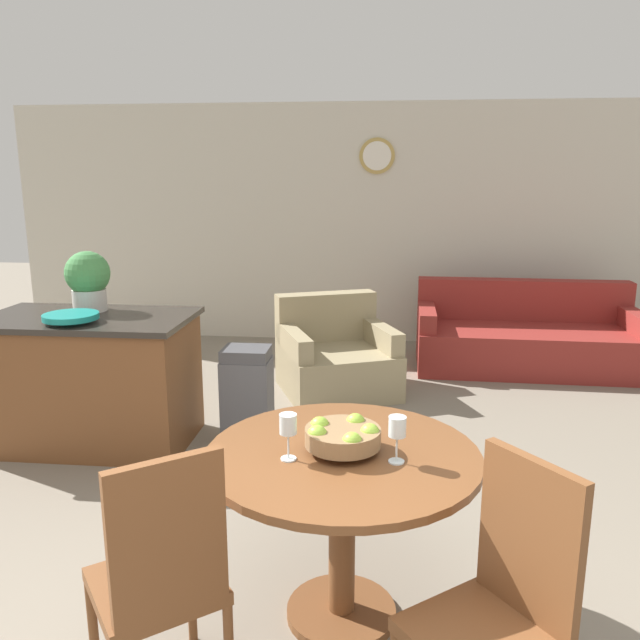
% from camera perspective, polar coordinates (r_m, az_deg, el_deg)
% --- Properties ---
extents(wall_back, '(8.00, 0.09, 2.70)m').
position_cam_1_polar(wall_back, '(7.24, 3.40, 8.68)').
color(wall_back, beige).
rests_on(wall_back, ground_plane).
extents(dining_table, '(1.14, 1.14, 0.77)m').
position_cam_1_polar(dining_table, '(2.70, 2.05, -15.32)').
color(dining_table, brown).
rests_on(dining_table, ground_plane).
extents(dining_chair_near_left, '(0.59, 0.59, 1.01)m').
position_cam_1_polar(dining_chair_near_left, '(2.37, -14.31, -21.51)').
color(dining_chair_near_left, brown).
rests_on(dining_chair_near_left, ground_plane).
extents(dining_chair_near_right, '(0.59, 0.59, 1.01)m').
position_cam_1_polar(dining_chair_near_right, '(2.26, 16.30, -23.51)').
color(dining_chair_near_right, brown).
rests_on(dining_chair_near_right, ground_plane).
extents(fruit_bowl, '(0.31, 0.31, 0.13)m').
position_cam_1_polar(fruit_bowl, '(2.59, 2.10, -10.53)').
color(fruit_bowl, olive).
rests_on(fruit_bowl, dining_table).
extents(wine_glass_left, '(0.07, 0.07, 0.19)m').
position_cam_1_polar(wine_glass_left, '(2.50, -2.93, -9.68)').
color(wine_glass_left, silver).
rests_on(wine_glass_left, dining_table).
extents(wine_glass_right, '(0.07, 0.07, 0.19)m').
position_cam_1_polar(wine_glass_right, '(2.49, 7.08, -9.85)').
color(wine_glass_right, silver).
rests_on(wine_glass_right, dining_table).
extents(kitchen_island, '(1.45, 0.84, 0.93)m').
position_cam_1_polar(kitchen_island, '(4.75, -20.17, -5.15)').
color(kitchen_island, brown).
rests_on(kitchen_island, ground_plane).
extents(teal_bowl, '(0.36, 0.36, 0.06)m').
position_cam_1_polar(teal_bowl, '(4.45, -21.82, 0.28)').
color(teal_bowl, teal).
rests_on(teal_bowl, kitchen_island).
extents(potted_plant, '(0.32, 0.32, 0.43)m').
position_cam_1_polar(potted_plant, '(4.77, -20.45, 3.53)').
color(potted_plant, beige).
rests_on(potted_plant, kitchen_island).
extents(trash_bin, '(0.34, 0.28, 0.71)m').
position_cam_1_polar(trash_bin, '(4.52, -6.66, -6.91)').
color(trash_bin, '#56565B').
rests_on(trash_bin, ground_plane).
extents(couch, '(2.19, 1.06, 0.84)m').
position_cam_1_polar(couch, '(6.63, 18.31, -1.66)').
color(couch, maroon).
rests_on(couch, ground_plane).
extents(armchair, '(1.20, 1.19, 0.84)m').
position_cam_1_polar(armchair, '(5.59, 1.43, -3.65)').
color(armchair, '#998966').
rests_on(armchair, ground_plane).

